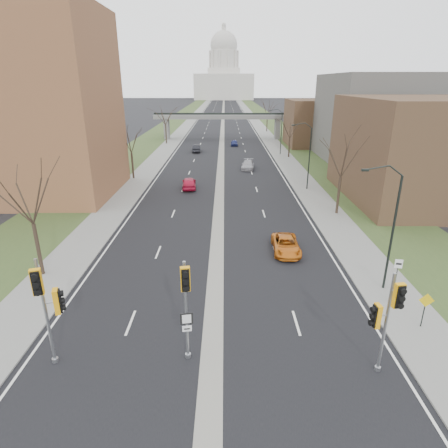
{
  "coord_description": "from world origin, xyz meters",
  "views": [
    {
      "loc": [
        0.67,
        -16.94,
        13.59
      ],
      "look_at": [
        0.63,
        8.56,
        3.9
      ],
      "focal_mm": 30.0,
      "sensor_mm": 36.0,
      "label": 1
    }
  ],
  "objects_px": {
    "speed_limit_sign": "(398,269)",
    "warning_sign": "(425,305)",
    "signal_pole_left": "(47,299)",
    "signal_pole_median": "(186,296)",
    "car_left_near": "(189,183)",
    "car_right_mid": "(248,165)",
    "car_left_far": "(196,148)",
    "signal_pole_right": "(387,312)",
    "car_right_far": "(234,143)",
    "car_right_near": "(286,245)"
  },
  "relations": [
    {
      "from": "signal_pole_right",
      "to": "car_right_near",
      "type": "distance_m",
      "value": 14.77
    },
    {
      "from": "car_left_near",
      "to": "car_right_mid",
      "type": "distance_m",
      "value": 15.04
    },
    {
      "from": "signal_pole_right",
      "to": "car_left_near",
      "type": "height_order",
      "value": "signal_pole_right"
    },
    {
      "from": "signal_pole_left",
      "to": "car_right_near",
      "type": "bearing_deg",
      "value": 27.29
    },
    {
      "from": "speed_limit_sign",
      "to": "car_right_far",
      "type": "bearing_deg",
      "value": 110.45
    },
    {
      "from": "signal_pole_left",
      "to": "signal_pole_right",
      "type": "distance_m",
      "value": 16.07
    },
    {
      "from": "signal_pole_right",
      "to": "signal_pole_median",
      "type": "bearing_deg",
      "value": 166.28
    },
    {
      "from": "signal_pole_left",
      "to": "speed_limit_sign",
      "type": "xyz_separation_m",
      "value": [
        20.24,
        7.17,
        -2.15
      ]
    },
    {
      "from": "warning_sign",
      "to": "car_right_mid",
      "type": "bearing_deg",
      "value": 105.62
    },
    {
      "from": "warning_sign",
      "to": "car_right_near",
      "type": "relative_size",
      "value": 0.47
    },
    {
      "from": "signal_pole_left",
      "to": "car_left_far",
      "type": "height_order",
      "value": "signal_pole_left"
    },
    {
      "from": "signal_pole_median",
      "to": "warning_sign",
      "type": "relative_size",
      "value": 2.53
    },
    {
      "from": "car_left_near",
      "to": "car_right_mid",
      "type": "xyz_separation_m",
      "value": [
        8.71,
        12.25,
        -0.08
      ]
    },
    {
      "from": "car_right_near",
      "to": "signal_pole_right",
      "type": "bearing_deg",
      "value": -79.45
    },
    {
      "from": "car_right_far",
      "to": "car_left_far",
      "type": "bearing_deg",
      "value": -134.55
    },
    {
      "from": "speed_limit_sign",
      "to": "warning_sign",
      "type": "distance_m",
      "value": 4.14
    },
    {
      "from": "signal_pole_median",
      "to": "car_right_near",
      "type": "relative_size",
      "value": 1.19
    },
    {
      "from": "speed_limit_sign",
      "to": "warning_sign",
      "type": "relative_size",
      "value": 1.06
    },
    {
      "from": "signal_pole_right",
      "to": "warning_sign",
      "type": "xyz_separation_m",
      "value": [
        4.03,
        3.69,
        -2.04
      ]
    },
    {
      "from": "car_right_mid",
      "to": "car_right_far",
      "type": "distance_m",
      "value": 24.61
    },
    {
      "from": "signal_pole_left",
      "to": "signal_pole_right",
      "type": "relative_size",
      "value": 1.08
    },
    {
      "from": "car_left_far",
      "to": "car_right_mid",
      "type": "distance_m",
      "value": 19.17
    },
    {
      "from": "signal_pole_right",
      "to": "car_right_mid",
      "type": "relative_size",
      "value": 1.14
    },
    {
      "from": "signal_pole_left",
      "to": "car_left_far",
      "type": "relative_size",
      "value": 1.31
    },
    {
      "from": "car_right_mid",
      "to": "signal_pole_right",
      "type": "bearing_deg",
      "value": -79.02
    },
    {
      "from": "car_left_far",
      "to": "speed_limit_sign",
      "type": "bearing_deg",
      "value": 104.72
    },
    {
      "from": "warning_sign",
      "to": "signal_pole_median",
      "type": "bearing_deg",
      "value": -162.56
    },
    {
      "from": "speed_limit_sign",
      "to": "signal_pole_median",
      "type": "bearing_deg",
      "value": -140.98
    },
    {
      "from": "car_left_near",
      "to": "warning_sign",
      "type": "bearing_deg",
      "value": 113.3
    },
    {
      "from": "speed_limit_sign",
      "to": "car_right_far",
      "type": "height_order",
      "value": "speed_limit_sign"
    },
    {
      "from": "signal_pole_left",
      "to": "signal_pole_median",
      "type": "xyz_separation_m",
      "value": [
        6.63,
        0.2,
        0.03
      ]
    },
    {
      "from": "signal_pole_left",
      "to": "car_right_near",
      "type": "xyz_separation_m",
      "value": [
        13.73,
        13.63,
        -3.23
      ]
    },
    {
      "from": "car_right_far",
      "to": "signal_pole_left",
      "type": "bearing_deg",
      "value": -98.05
    },
    {
      "from": "signal_pole_median",
      "to": "signal_pole_right",
      "type": "distance_m",
      "value": 9.46
    },
    {
      "from": "speed_limit_sign",
      "to": "warning_sign",
      "type": "height_order",
      "value": "speed_limit_sign"
    },
    {
      "from": "signal_pole_median",
      "to": "warning_sign",
      "type": "distance_m",
      "value": 13.94
    },
    {
      "from": "signal_pole_left",
      "to": "car_left_near",
      "type": "bearing_deg",
      "value": 66.36
    },
    {
      "from": "car_right_far",
      "to": "speed_limit_sign",
      "type": "bearing_deg",
      "value": -80.94
    },
    {
      "from": "signal_pole_left",
      "to": "speed_limit_sign",
      "type": "bearing_deg",
      "value": 2.01
    },
    {
      "from": "signal_pole_median",
      "to": "car_left_far",
      "type": "height_order",
      "value": "signal_pole_median"
    },
    {
      "from": "signal_pole_right",
      "to": "speed_limit_sign",
      "type": "bearing_deg",
      "value": 53.3
    },
    {
      "from": "signal_pole_left",
      "to": "car_left_near",
      "type": "height_order",
      "value": "signal_pole_left"
    },
    {
      "from": "speed_limit_sign",
      "to": "car_right_near",
      "type": "height_order",
      "value": "speed_limit_sign"
    },
    {
      "from": "car_right_mid",
      "to": "speed_limit_sign",
      "type": "bearing_deg",
      "value": -72.13
    },
    {
      "from": "signal_pole_right",
      "to": "car_left_near",
      "type": "relative_size",
      "value": 1.2
    },
    {
      "from": "signal_pole_median",
      "to": "car_left_near",
      "type": "height_order",
      "value": "signal_pole_median"
    },
    {
      "from": "signal_pole_median",
      "to": "car_right_mid",
      "type": "height_order",
      "value": "signal_pole_median"
    },
    {
      "from": "car_right_near",
      "to": "car_right_far",
      "type": "xyz_separation_m",
      "value": [
        -3.03,
        57.22,
        0.0
      ]
    },
    {
      "from": "warning_sign",
      "to": "car_left_far",
      "type": "bearing_deg",
      "value": 111.8
    },
    {
      "from": "car_left_far",
      "to": "car_right_far",
      "type": "bearing_deg",
      "value": -137.93
    }
  ]
}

